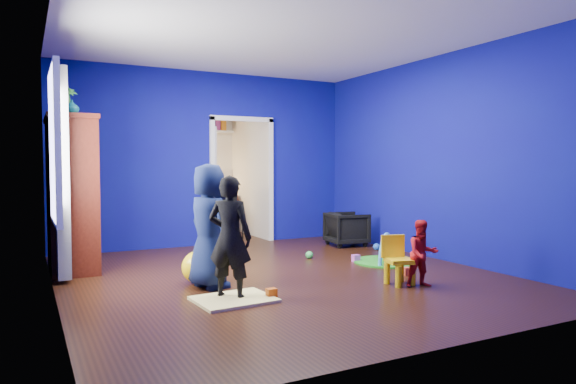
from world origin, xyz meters
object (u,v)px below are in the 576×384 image
play_mat (386,262)px  folding_chair (231,213)px  crt_tv (75,191)px  armchair (347,229)px  vase (72,107)px  kid_chair (400,263)px  study_desk (213,214)px  child_black (230,237)px  tv_armoire (72,194)px  child_navy (209,226)px  hopper_ball (198,267)px  toddler_red (422,254)px

play_mat → folding_chair: size_ratio=0.96×
crt_tv → armchair: bearing=0.9°
vase → kid_chair: vase is taller
folding_chair → study_desk: bearing=90.0°
child_black → tv_armoire: bearing=-16.9°
armchair → child_navy: size_ratio=0.45×
study_desk → play_mat: bearing=-75.6°
child_black → hopper_ball: bearing=-40.6°
toddler_red → tv_armoire: size_ratio=0.38×
kid_chair → folding_chair: size_ratio=0.54×
study_desk → tv_armoire: bearing=-136.1°
crt_tv → kid_chair: bearing=-38.9°
armchair → play_mat: (-0.36, -1.50, -0.27)m
child_navy → play_mat: (2.63, 0.26, -0.67)m
child_navy → crt_tv: (-1.21, 1.70, 0.34)m
toddler_red → play_mat: toddler_red is taller
hopper_ball → kid_chair: size_ratio=0.74×
armchair → play_mat: bearing=174.0°
hopper_ball → armchair: bearing=26.5°
toddler_red → play_mat: 1.47m
crt_tv → study_desk: 3.94m
child_navy → folding_chair: child_navy is taller
toddler_red → folding_chair: 4.54m
vase → child_black: bearing=-56.6°
armchair → play_mat: 1.57m
tv_armoire → play_mat: size_ratio=2.21×
tv_armoire → study_desk: size_ratio=2.23×
crt_tv → study_desk: size_ratio=0.80×
vase → kid_chair: size_ratio=0.35×
study_desk → toddler_red: bearing=-84.4°
tv_armoire → armchair: bearing=0.9°
child_black → toddler_red: size_ratio=1.67×
child_black → tv_armoire: (-1.29, 2.25, 0.36)m
toddler_red → vase: (-3.35, 2.45, 1.68)m
hopper_ball → play_mat: (2.68, 0.01, -0.17)m
crt_tv → hopper_ball: 2.04m
armchair → vase: size_ratio=3.51×
play_mat → study_desk: size_ratio=1.01×
play_mat → folding_chair: 3.39m
child_navy → vase: (-1.25, 1.40, 1.37)m
toddler_red → crt_tv: bearing=156.8°
tv_armoire → study_desk: bearing=43.9°
kid_chair → play_mat: 1.33m
tv_armoire → play_mat: bearing=-20.3°
hopper_ball → folding_chair: bearing=63.2°
hopper_ball → kid_chair: kid_chair is taller
tv_armoire → hopper_ball: (1.20, -1.45, -0.79)m
study_desk → vase: bearing=-133.1°
study_desk → hopper_ball: bearing=-111.2°
child_black → armchair: bearing=-98.6°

